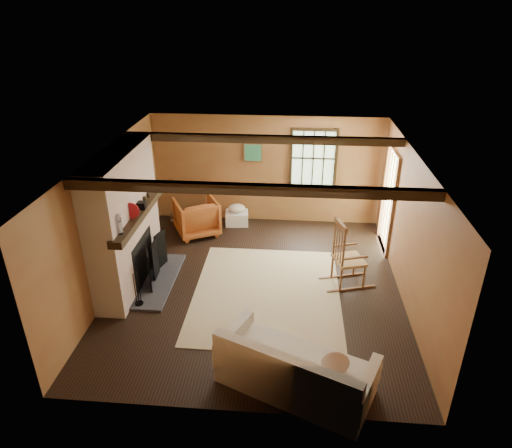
# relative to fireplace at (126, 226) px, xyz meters

# --- Properties ---
(ground) EXTENTS (5.50, 5.50, 0.00)m
(ground) POSITION_rel_fireplace_xyz_m (2.23, 0.00, -1.10)
(ground) COLOR black
(ground) RESTS_ON ground
(room_envelope) EXTENTS (5.02, 5.52, 2.44)m
(room_envelope) POSITION_rel_fireplace_xyz_m (2.45, 0.26, 0.53)
(room_envelope) COLOR olive
(room_envelope) RESTS_ON ground
(fireplace) EXTENTS (1.02, 2.30, 2.40)m
(fireplace) POSITION_rel_fireplace_xyz_m (0.00, 0.00, 0.00)
(fireplace) COLOR #A1553E
(fireplace) RESTS_ON ground
(rug) EXTENTS (2.50, 3.00, 0.01)m
(rug) POSITION_rel_fireplace_xyz_m (2.43, -0.20, -1.10)
(rug) COLOR beige
(rug) RESTS_ON ground
(rocking_chair) EXTENTS (1.00, 0.71, 1.25)m
(rocking_chair) POSITION_rel_fireplace_xyz_m (3.79, 0.22, -0.58)
(rocking_chair) COLOR tan
(rocking_chair) RESTS_ON ground
(sofa) EXTENTS (2.16, 1.60, 0.80)m
(sofa) POSITION_rel_fireplace_xyz_m (2.91, -2.33, -0.82)
(sofa) COLOR white
(sofa) RESTS_ON ground
(firewood_pile) EXTENTS (0.62, 0.11, 0.22)m
(firewood_pile) POSITION_rel_fireplace_xyz_m (0.38, 2.42, -0.99)
(firewood_pile) COLOR brown
(firewood_pile) RESTS_ON ground
(laundry_basket) EXTENTS (0.54, 0.43, 0.30)m
(laundry_basket) POSITION_rel_fireplace_xyz_m (1.59, 2.44, -0.95)
(laundry_basket) COLOR white
(laundry_basket) RESTS_ON ground
(basket_pillow) EXTENTS (0.47, 0.43, 0.19)m
(basket_pillow) POSITION_rel_fireplace_xyz_m (1.59, 2.44, -0.71)
(basket_pillow) COLOR white
(basket_pillow) RESTS_ON laundry_basket
(armchair) EXTENTS (1.15, 1.16, 0.79)m
(armchair) POSITION_rel_fireplace_xyz_m (0.78, 1.92, -0.71)
(armchair) COLOR #BF6026
(armchair) RESTS_ON ground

